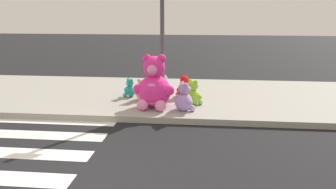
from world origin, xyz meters
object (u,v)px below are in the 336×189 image
(plush_lavender, at_px, (185,99))
(plush_lime, at_px, (193,95))
(plush_pink_large, at_px, (154,87))
(plush_red, at_px, (184,88))
(plush_teal, at_px, (130,89))
(sign_pole, at_px, (162,38))
(plush_tan, at_px, (142,91))
(plush_white, at_px, (163,85))

(plush_lavender, bearing_deg, plush_lime, 69.47)
(plush_lime, xyz_separation_m, plush_lavender, (-0.20, -0.54, 0.02))
(plush_pink_large, bearing_deg, plush_red, 58.99)
(plush_pink_large, xyz_separation_m, plush_teal, (-0.85, 0.98, -0.33))
(sign_pole, height_order, plush_lavender, sign_pole)
(sign_pole, relative_size, plush_lime, 4.73)
(sign_pole, height_order, plush_tan, sign_pole)
(plush_lime, distance_m, plush_red, 0.85)
(plush_lavender, xyz_separation_m, plush_red, (-0.08, 1.35, -0.04))
(plush_lavender, relative_size, plush_teal, 1.38)
(sign_pole, xyz_separation_m, plush_white, (-0.09, 0.98, -1.48))
(plush_white, xyz_separation_m, plush_teal, (-0.89, -0.58, -0.01))
(sign_pole, relative_size, plush_white, 5.84)
(plush_teal, bearing_deg, plush_white, 33.13)
(plush_lime, relative_size, plush_tan, 1.15)
(plush_lime, bearing_deg, plush_tan, 166.34)
(plush_teal, bearing_deg, sign_pole, -21.78)
(plush_lime, height_order, plush_tan, plush_lime)
(plush_white, relative_size, plush_teal, 1.04)
(plush_lavender, distance_m, plush_tan, 1.50)
(sign_pole, relative_size, plush_teal, 6.10)
(plush_pink_large, relative_size, plush_lavender, 1.87)
(sign_pole, height_order, plush_pink_large, sign_pole)
(plush_pink_large, relative_size, plush_lime, 2.00)
(sign_pole, height_order, plush_red, sign_pole)
(plush_pink_large, distance_m, plush_white, 1.60)
(plush_lime, height_order, plush_white, plush_lime)
(plush_pink_large, height_order, plush_tan, plush_pink_large)
(plush_teal, bearing_deg, plush_lime, -19.31)
(plush_tan, relative_size, plush_teal, 1.12)
(plush_red, relative_size, plush_teal, 1.20)
(sign_pole, bearing_deg, plush_teal, 158.22)
(plush_lime, xyz_separation_m, plush_red, (-0.29, 0.80, -0.02))
(plush_pink_large, bearing_deg, plush_white, 88.31)
(plush_lavender, xyz_separation_m, plush_tan, (-1.20, 0.89, -0.05))
(plush_pink_large, bearing_deg, sign_pole, 76.65)
(plush_lavender, xyz_separation_m, plush_teal, (-1.62, 1.18, -0.08))
(sign_pole, height_order, plush_teal, sign_pole)
(plush_pink_large, height_order, plush_white, plush_pink_large)
(plush_lavender, xyz_separation_m, plush_white, (-0.73, 1.76, -0.07))
(plush_red, bearing_deg, plush_tan, -157.63)
(plush_lavender, bearing_deg, sign_pole, 128.84)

